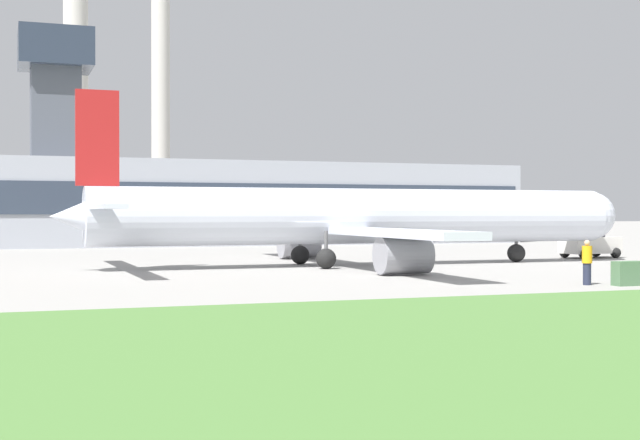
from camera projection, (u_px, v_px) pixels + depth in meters
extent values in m
plane|color=#999691|center=(311.00, 267.00, 47.93)|extent=(400.00, 400.00, 0.00)
cube|color=#9EA3AD|center=(183.00, 203.00, 81.37)|extent=(64.38, 11.17, 7.54)
cube|color=#2D3847|center=(196.00, 198.00, 76.06)|extent=(63.10, 0.16, 2.71)
cube|color=#4C515B|center=(56.00, 158.00, 77.54)|extent=(4.13, 4.13, 15.48)
cube|color=#283342|center=(55.00, 50.00, 77.46)|extent=(6.19, 6.19, 3.30)
cylinder|color=beige|center=(76.00, 76.00, 105.63)|extent=(2.89, 2.89, 38.21)
cylinder|color=beige|center=(161.00, 116.00, 110.43)|extent=(2.28, 2.28, 29.74)
cylinder|color=silver|center=(364.00, 216.00, 49.47)|extent=(30.18, 3.06, 3.06)
sphere|color=silver|center=(591.00, 216.00, 54.58)|extent=(2.90, 2.90, 2.90)
cone|color=silver|center=(84.00, 216.00, 44.35)|extent=(3.36, 2.90, 2.90)
cube|color=#B21E1E|center=(97.00, 138.00, 44.53)|extent=(2.14, 0.24, 4.81)
cube|color=silver|center=(106.00, 207.00, 40.65)|extent=(0.99, 8.29, 0.20)
cube|color=silver|center=(89.00, 208.00, 48.45)|extent=(0.99, 8.29, 0.20)
cube|color=silver|center=(396.00, 233.00, 41.89)|extent=(2.19, 13.82, 0.36)
cube|color=silver|center=(296.00, 228.00, 56.03)|extent=(2.19, 13.82, 0.36)
cylinder|color=gray|center=(403.00, 255.00, 41.78)|extent=(2.43, 1.78, 1.78)
cylinder|color=gray|center=(299.00, 244.00, 56.36)|extent=(2.43, 1.78, 1.78)
cylinder|color=#59595B|center=(516.00, 241.00, 52.80)|extent=(0.20, 0.20, 1.45)
sphere|color=black|center=(516.00, 253.00, 52.81)|extent=(1.07, 1.07, 1.07)
cylinder|color=#59595B|center=(326.00, 245.00, 46.45)|extent=(0.20, 0.20, 1.45)
sphere|color=black|center=(326.00, 259.00, 46.46)|extent=(1.07, 1.07, 1.07)
cylinder|color=#59595B|center=(300.00, 242.00, 50.46)|extent=(0.20, 0.20, 1.45)
sphere|color=black|center=(300.00, 255.00, 50.46)|extent=(1.07, 1.07, 1.07)
cube|color=white|center=(590.00, 245.00, 57.62)|extent=(4.05, 2.30, 1.05)
cube|color=black|center=(590.00, 233.00, 57.61)|extent=(1.50, 1.44, 0.50)
sphere|color=black|center=(616.00, 253.00, 57.45)|extent=(0.68, 0.68, 0.68)
sphere|color=black|center=(596.00, 252.00, 59.01)|extent=(0.68, 0.68, 0.68)
sphere|color=black|center=(584.00, 254.00, 56.23)|extent=(0.68, 0.68, 0.68)
sphere|color=black|center=(565.00, 253.00, 57.79)|extent=(0.68, 0.68, 0.68)
cylinder|color=#23283D|center=(587.00, 274.00, 36.12)|extent=(0.44, 0.44, 0.89)
cylinder|color=#F2A514|center=(587.00, 254.00, 36.12)|extent=(0.54, 0.54, 0.70)
sphere|color=tan|center=(587.00, 243.00, 36.11)|extent=(0.24, 0.24, 0.24)
cube|color=#4C724C|center=(628.00, 273.00, 35.82)|extent=(1.29, 0.59, 0.98)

